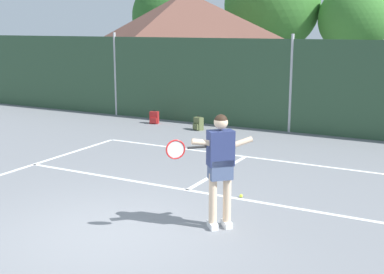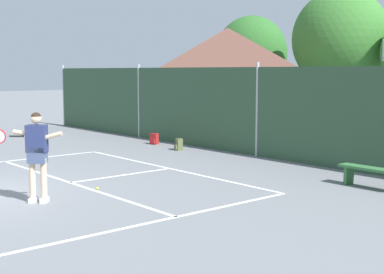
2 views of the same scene
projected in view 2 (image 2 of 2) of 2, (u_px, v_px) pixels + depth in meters
name	position (u px, v px, depth m)	size (l,w,h in m)	color
chainlink_fence	(257.00, 112.00, 17.28)	(26.09, 0.09, 2.95)	#2D4C33
clubhouse_building	(227.00, 78.00, 24.72)	(6.32, 5.90, 4.59)	silver
treeline_backdrop	(378.00, 48.00, 25.68)	(25.63, 4.42, 6.69)	brown
tennis_player	(36.00, 149.00, 11.16)	(1.00, 1.11, 1.85)	silver
tennis_ball	(97.00, 188.00, 12.48)	(0.07, 0.07, 0.07)	#CCE033
backpack_red	(154.00, 139.00, 20.21)	(0.32, 0.29, 0.46)	maroon
backpack_olive	(179.00, 145.00, 18.68)	(0.33, 0.32, 0.46)	#566038
courtside_bench	(372.00, 173.00, 12.61)	(1.60, 0.36, 0.48)	#336B38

